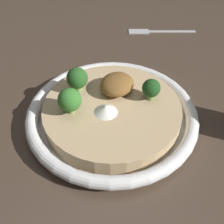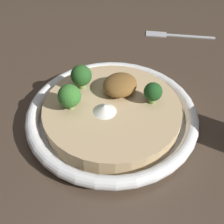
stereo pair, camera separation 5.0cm
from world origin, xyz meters
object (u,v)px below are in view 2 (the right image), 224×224
object	(u,v)px
broccoli_front	(80,77)
risotto_bowl	(112,114)
fork_utensil	(172,35)
broccoli_front_right	(69,96)
broccoli_left	(153,92)

from	to	relation	value
broccoli_front	risotto_bowl	bearing A→B (deg)	92.97
broccoli_front	fork_utensil	world-z (taller)	broccoli_front
broccoli_front_right	broccoli_left	distance (m)	0.14
broccoli_front_right	broccoli_left	bearing A→B (deg)	138.98
risotto_bowl	broccoli_left	world-z (taller)	broccoli_left
broccoli_left	fork_utensil	xyz separation A→B (m)	(-0.28, -0.14, -0.06)
broccoli_front_right	broccoli_front	distance (m)	0.06
fork_utensil	broccoli_front	bearing A→B (deg)	58.30
risotto_bowl	fork_utensil	distance (m)	0.35
broccoli_front_right	fork_utensil	xyz separation A→B (m)	(-0.39, -0.05, -0.06)
risotto_bowl	broccoli_left	size ratio (longest dim) A/B	7.58
risotto_bowl	broccoli_front_right	world-z (taller)	broccoli_front_right
broccoli_front_right	broccoli_front	size ratio (longest dim) A/B	1.02
broccoli_front_right	broccoli_front	bearing A→B (deg)	-150.08
broccoli_front_right	broccoli_left	size ratio (longest dim) A/B	1.18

